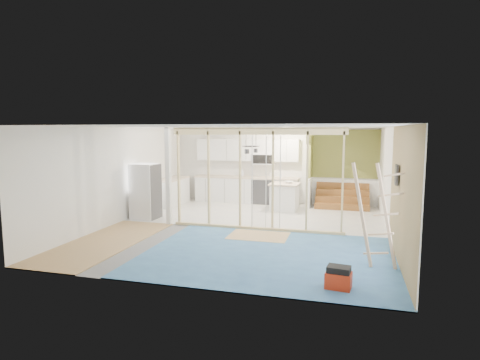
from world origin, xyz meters
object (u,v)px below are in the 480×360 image
(island, at_px, (284,197))
(ladder, at_px, (377,215))
(toolbox, at_px, (339,278))
(fridge, at_px, (146,192))

(island, relative_size, ladder, 0.48)
(island, bearing_deg, toolbox, -71.46)
(toolbox, bearing_deg, fridge, 152.63)
(island, xyz_separation_m, toolbox, (1.82, -6.10, -0.25))
(fridge, height_order, island, fridge)
(ladder, bearing_deg, island, 139.26)
(island, relative_size, toolbox, 2.13)
(island, distance_m, ladder, 5.46)
(ladder, bearing_deg, fridge, 179.28)
(fridge, relative_size, island, 1.73)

